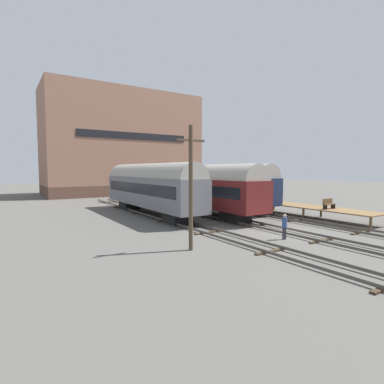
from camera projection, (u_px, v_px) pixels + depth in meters
The scene contains 12 objects.
ground_plane at pixel (286, 233), 21.83m from camera, with size 200.00×200.00×0.00m, color #56544F.
track_left at pixel (237, 239), 19.30m from camera, with size 2.60×60.00×0.26m.
track_middle at pixel (286, 231), 21.82m from camera, with size 2.60×60.00×0.26m.
track_right at pixel (324, 225), 24.33m from camera, with size 2.60×60.00×0.26m.
train_car_maroon at pixel (200, 186), 30.92m from camera, with size 3.02×16.99×5.12m.
train_car_grey at pixel (149, 186), 30.36m from camera, with size 2.92×17.44×5.23m.
train_car_navy at pixel (221, 184), 35.46m from camera, with size 3.12×15.83×5.21m.
station_platform at pixel (313, 207), 28.39m from camera, with size 3.00×12.29×1.11m.
bench at pixel (328, 203), 26.74m from camera, with size 1.40×0.40×0.91m.
person_worker at pixel (284, 224), 19.69m from camera, with size 0.32×0.32×1.69m.
utility_pole at pixel (191, 186), 16.89m from camera, with size 1.80×0.24×7.10m.
warehouse_building at pixel (123, 144), 57.62m from camera, with size 28.31×12.51×19.03m.
Camera 1 is at (-17.38, -14.44, 4.61)m, focal length 28.00 mm.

